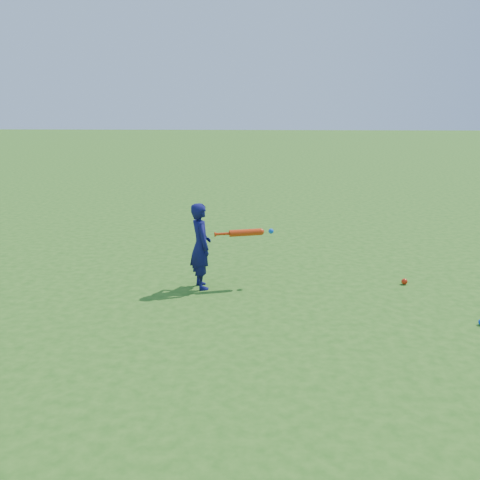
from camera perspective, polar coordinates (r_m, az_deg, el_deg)
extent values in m
plane|color=#296017|center=(6.35, -2.35, -6.39)|extent=(80.00, 80.00, 0.00)
imported|color=#0F1049|center=(6.62, -4.21, -0.64)|extent=(0.38, 0.46, 1.08)
sphere|color=red|center=(7.17, 17.13, -4.25)|extent=(0.08, 0.08, 0.08)
cylinder|color=red|center=(6.56, -2.68, 0.61)|extent=(0.03, 0.06, 0.06)
cylinder|color=red|center=(6.58, -1.87, 0.65)|extent=(0.19, 0.09, 0.03)
cylinder|color=red|center=(6.64, 0.56, 0.79)|extent=(0.41, 0.20, 0.09)
sphere|color=red|center=(6.69, 2.23, 0.89)|extent=(0.09, 0.09, 0.09)
sphere|color=blue|center=(6.73, 3.33, 0.95)|extent=(0.07, 0.07, 0.07)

